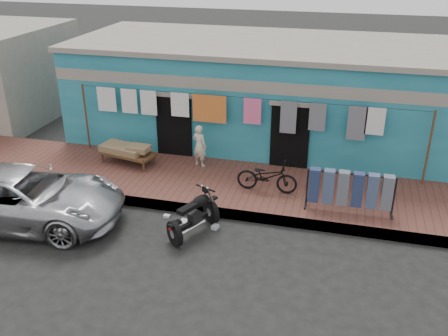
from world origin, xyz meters
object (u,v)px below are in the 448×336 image
at_px(charpoy, 128,154).
at_px(motorcycle, 193,214).
at_px(car, 22,196).
at_px(jeans_rack, 350,191).
at_px(seated_person, 200,146).
at_px(bicycle, 267,173).

bearing_deg(charpoy, motorcycle, -44.14).
bearing_deg(motorcycle, car, -148.62).
height_order(car, motorcycle, car).
xyz_separation_m(car, jeans_rack, (7.63, 2.13, 0.07)).
relative_size(motorcycle, jeans_rack, 0.78).
relative_size(car, seated_person, 3.98).
distance_m(car, jeans_rack, 7.92).
xyz_separation_m(seated_person, bicycle, (2.19, -1.11, -0.11)).
relative_size(bicycle, motorcycle, 0.94).
xyz_separation_m(charpoy, jeans_rack, (6.40, -1.22, 0.24)).
distance_m(car, charpoy, 3.58).
xyz_separation_m(car, charpoy, (1.23, 3.35, -0.17)).
height_order(seated_person, jeans_rack, seated_person).
relative_size(seated_person, jeans_rack, 0.57).
distance_m(car, motorcycle, 4.19).
bearing_deg(jeans_rack, bicycle, 167.18).
bearing_deg(car, bicycle, -72.02).
height_order(car, jeans_rack, car).
bearing_deg(car, jeans_rack, -81.79).
bearing_deg(seated_person, charpoy, 30.94).
distance_m(seated_person, bicycle, 2.45).
xyz_separation_m(car, seated_person, (3.32, 3.72, 0.17)).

